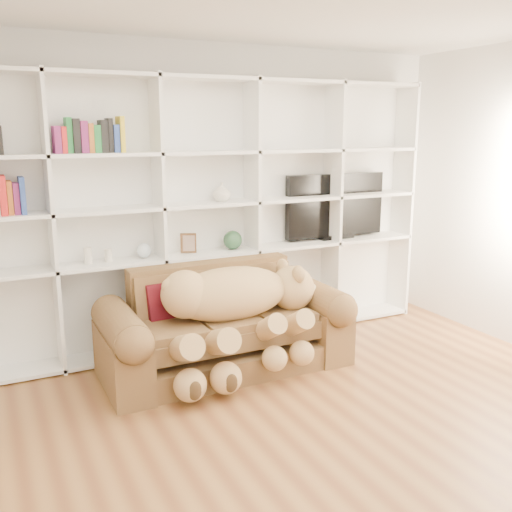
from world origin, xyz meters
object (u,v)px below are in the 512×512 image
gift_box (295,340)px  teddy_bear (236,306)px  tv (335,207)px  sofa (224,331)px

gift_box → teddy_bear: bearing=-167.1°
gift_box → tv: size_ratio=0.30×
teddy_bear → gift_box: (0.63, 0.14, -0.45)m
gift_box → tv: tv is taller
teddy_bear → tv: bearing=37.7°
sofa → tv: 1.84m
sofa → gift_box: (0.66, -0.03, -0.19)m
teddy_bear → gift_box: size_ratio=4.44×
sofa → teddy_bear: (0.03, -0.17, 0.26)m
sofa → tv: tv is taller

